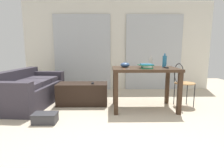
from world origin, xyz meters
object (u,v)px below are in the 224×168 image
(wire_chair, at_px, (182,80))
(shoebox, at_px, (45,118))
(craft_table, at_px, (145,74))
(scissors, at_px, (126,69))
(tv_remote_on_table, at_px, (166,67))
(book_stack, at_px, (147,66))
(bottle_near, at_px, (165,61))
(bowl, at_px, (125,65))
(bottle_far, at_px, (151,62))
(tv_remote_primary, at_px, (93,83))
(couch, at_px, (29,90))
(coffee_table, at_px, (83,94))

(wire_chair, relative_size, shoebox, 2.34)
(craft_table, distance_m, scissors, 0.49)
(tv_remote_on_table, bearing_deg, shoebox, -161.89)
(shoebox, bearing_deg, book_stack, 18.44)
(wire_chair, distance_m, bottle_near, 0.53)
(wire_chair, height_order, bowl, bowl)
(book_stack, bearing_deg, bottle_far, 67.03)
(tv_remote_on_table, bearing_deg, craft_table, 164.43)
(bowl, relative_size, tv_remote_primary, 1.12)
(craft_table, xyz_separation_m, scissors, (-0.38, -0.28, 0.12))
(wire_chair, bearing_deg, couch, 176.98)
(scissors, bearing_deg, couch, 162.54)
(wire_chair, height_order, book_stack, book_stack)
(wire_chair, height_order, tv_remote_on_table, wire_chair)
(bottle_near, relative_size, tv_remote_on_table, 1.49)
(wire_chair, xyz_separation_m, book_stack, (-0.77, -0.32, 0.29))
(bowl, bearing_deg, bottle_far, 14.77)
(tv_remote_on_table, bearing_deg, wire_chair, 36.05)
(bottle_far, bearing_deg, bowl, -165.23)
(coffee_table, xyz_separation_m, bottle_near, (1.60, -0.23, 0.68))
(couch, bearing_deg, bottle_far, -3.04)
(tv_remote_primary, relative_size, shoebox, 0.42)
(craft_table, relative_size, bottle_near, 4.64)
(couch, bearing_deg, wire_chair, -3.02)
(couch, relative_size, craft_table, 1.53)
(book_stack, bearing_deg, scissors, -162.74)
(tv_remote_on_table, height_order, tv_remote_primary, tv_remote_on_table)
(wire_chair, height_order, scissors, wire_chair)
(bottle_near, distance_m, scissors, 0.87)
(coffee_table, height_order, book_stack, book_stack)
(bottle_near, bearing_deg, couch, 175.24)
(bottle_near, distance_m, bowl, 0.76)
(tv_remote_on_table, relative_size, scissors, 1.60)
(coffee_table, relative_size, scissors, 9.36)
(coffee_table, height_order, bottle_far, bottle_far)
(coffee_table, distance_m, bottle_far, 1.51)
(scissors, height_order, shoebox, scissors)
(bottle_near, xyz_separation_m, bowl, (-0.75, -0.04, -0.07))
(tv_remote_on_table, distance_m, tv_remote_primary, 1.45)
(tv_remote_on_table, bearing_deg, bowl, 168.16)
(craft_table, height_order, scissors, scissors)
(tv_remote_on_table, relative_size, shoebox, 0.47)
(wire_chair, distance_m, shoebox, 2.61)
(coffee_table, height_order, tv_remote_on_table, tv_remote_on_table)
(coffee_table, relative_size, tv_remote_on_table, 5.84)
(bottle_near, distance_m, shoebox, 2.34)
(shoebox, bearing_deg, bottle_far, 26.73)
(scissors, bearing_deg, coffee_table, 143.59)
(couch, xyz_separation_m, book_stack, (2.30, -0.49, 0.53))
(coffee_table, distance_m, wire_chair, 2.01)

